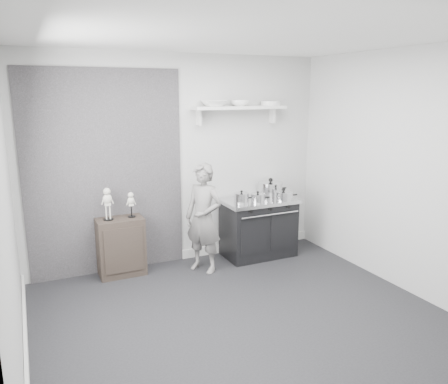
# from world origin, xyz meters

# --- Properties ---
(ground) EXTENTS (4.00, 4.00, 0.00)m
(ground) POSITION_xyz_m (0.00, 0.00, 0.00)
(ground) COLOR black
(ground) RESTS_ON ground
(room_shell) EXTENTS (4.02, 3.62, 2.71)m
(room_shell) POSITION_xyz_m (-0.09, 0.15, 1.64)
(room_shell) COLOR #B8B8B5
(room_shell) RESTS_ON ground
(wall_shelf) EXTENTS (1.30, 0.26, 0.24)m
(wall_shelf) POSITION_xyz_m (0.80, 1.68, 2.01)
(wall_shelf) COLOR silver
(wall_shelf) RESTS_ON room_shell
(stove) EXTENTS (1.00, 0.63, 0.80)m
(stove) POSITION_xyz_m (1.01, 1.48, 0.40)
(stove) COLOR black
(stove) RESTS_ON ground
(side_cabinet) EXTENTS (0.56, 0.32, 0.72)m
(side_cabinet) POSITION_xyz_m (-0.85, 1.61, 0.36)
(side_cabinet) COLOR black
(side_cabinet) RESTS_ON ground
(child) EXTENTS (0.56, 0.60, 1.38)m
(child) POSITION_xyz_m (0.12, 1.30, 0.69)
(child) COLOR slate
(child) RESTS_ON ground
(pot_front_left) EXTENTS (0.28, 0.19, 0.17)m
(pot_front_left) POSITION_xyz_m (0.69, 1.37, 0.87)
(pot_front_left) COLOR silver
(pot_front_left) RESTS_ON stove
(pot_back_right) EXTENTS (0.43, 0.34, 0.25)m
(pot_back_right) POSITION_xyz_m (1.25, 1.58, 0.90)
(pot_back_right) COLOR silver
(pot_back_right) RESTS_ON stove
(pot_front_right) EXTENTS (0.35, 0.26, 0.17)m
(pot_front_right) POSITION_xyz_m (1.28, 1.29, 0.86)
(pot_front_right) COLOR silver
(pot_front_right) RESTS_ON stove
(pot_front_center) EXTENTS (0.28, 0.19, 0.16)m
(pot_front_center) POSITION_xyz_m (0.90, 1.32, 0.86)
(pot_front_center) COLOR silver
(pot_front_center) RESTS_ON stove
(skeleton_full) EXTENTS (0.13, 0.08, 0.45)m
(skeleton_full) POSITION_xyz_m (-0.98, 1.61, 0.95)
(skeleton_full) COLOR beige
(skeleton_full) RESTS_ON side_cabinet
(skeleton_torso) EXTENTS (0.10, 0.06, 0.36)m
(skeleton_torso) POSITION_xyz_m (-0.70, 1.61, 0.90)
(skeleton_torso) COLOR beige
(skeleton_torso) RESTS_ON side_cabinet
(bowl_large) EXTENTS (0.32, 0.32, 0.08)m
(bowl_large) POSITION_xyz_m (0.43, 1.67, 2.08)
(bowl_large) COLOR white
(bowl_large) RESTS_ON wall_shelf
(bowl_small) EXTENTS (0.24, 0.24, 0.08)m
(bowl_small) POSITION_xyz_m (0.81, 1.67, 2.08)
(bowl_small) COLOR white
(bowl_small) RESTS_ON wall_shelf
(plate_stack) EXTENTS (0.27, 0.27, 0.06)m
(plate_stack) POSITION_xyz_m (1.28, 1.67, 2.07)
(plate_stack) COLOR silver
(plate_stack) RESTS_ON wall_shelf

